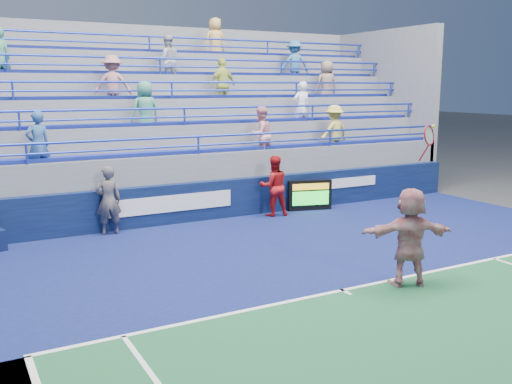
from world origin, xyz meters
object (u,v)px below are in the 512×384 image
tennis_player (410,237)px  line_judge (108,200)px  serve_speed_board (310,195)px  ball_girl (274,186)px

tennis_player → line_judge: bearing=121.7°
line_judge → serve_speed_board: bearing=-176.0°
serve_speed_board → line_judge: 6.10m
tennis_player → line_judge: tennis_player is taller
serve_speed_board → tennis_player: size_ratio=0.44×
ball_girl → tennis_player: bearing=96.2°
serve_speed_board → ball_girl: bearing=-175.7°
serve_speed_board → tennis_player: 6.76m
serve_speed_board → ball_girl: 1.40m
tennis_player → line_judge: (-4.00, 6.48, -0.06)m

